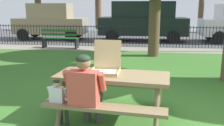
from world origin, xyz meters
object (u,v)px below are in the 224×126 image
Objects in this scene: adult_at_table at (86,89)px; park_bench_left at (60,39)px; picnic_table_foreground at (113,84)px; parked_car_far_left at (51,21)px; parked_car_left at (143,20)px; pizza_box_open at (106,65)px; child_at_table at (59,98)px.

adult_at_table reaches higher than park_bench_left.
park_bench_left is (-3.21, 6.89, -0.18)m from picnic_table_foreground.
parked_car_far_left is at bearing 112.87° from adult_at_table.
parked_car_left is at bearing 39.76° from park_bench_left.
picnic_table_foreground is at bearing -65.04° from park_bench_left.
pizza_box_open is (-0.13, 0.15, 0.29)m from picnic_table_foreground.
park_bench_left reaches higher than picnic_table_foreground.
pizza_box_open is 0.12× the size of parked_car_left.
child_at_table is 7.75m from park_bench_left.
pizza_box_open reaches higher than child_at_table.
picnic_table_foreground is 2.40× the size of child_at_table.
parked_car_left is (3.62, 3.01, 0.68)m from park_bench_left.
pizza_box_open is 9.76m from parked_car_left.
picnic_table_foreground is at bearing -92.40° from parked_car_left.
park_bench_left is at bearing 111.32° from adult_at_table.
park_bench_left is 3.42m from parked_car_far_left.
pizza_box_open is at bearing 71.74° from adult_at_table.
pizza_box_open is 7.42m from park_bench_left.
adult_at_table is at bearing -94.13° from parked_car_left.
parked_car_far_left is (-4.71, 9.90, 0.41)m from picnic_table_foreground.
child_at_table is 10.44m from parked_car_left.
picnic_table_foreground is 0.58m from adult_at_table.
child_at_table is at bearing 178.79° from adult_at_table.
adult_at_table is 10.40m from parked_car_left.
picnic_table_foreground is 7.60m from park_bench_left.
parked_car_left is at bearing 87.60° from picnic_table_foreground.
picnic_table_foreground is 3.66× the size of pizza_box_open.
parked_car_far_left is 5.12m from parked_car_left.
parked_car_far_left is 0.86× the size of parked_car_left.
parked_car_left is at bearing 86.81° from pizza_box_open.
parked_car_far_left reaches higher than picnic_table_foreground.
parked_car_far_left reaches higher than park_bench_left.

